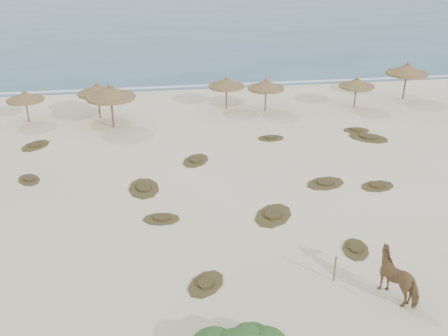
% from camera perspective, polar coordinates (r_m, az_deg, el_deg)
% --- Properties ---
extents(ground, '(160.00, 160.00, 0.00)m').
position_cam_1_polar(ground, '(22.43, 4.26, -8.32)').
color(ground, '#F7ECCB').
rests_on(ground, ground).
extents(ocean, '(200.00, 100.00, 0.01)m').
position_cam_1_polar(ocean, '(94.19, -6.02, 17.13)').
color(ocean, '#275876').
rests_on(ocean, ground).
extents(foam_line, '(70.00, 0.60, 0.01)m').
position_cam_1_polar(foam_line, '(46.15, -2.77, 9.35)').
color(foam_line, white).
rests_on(foam_line, ground).
extents(palapa_0, '(3.47, 3.47, 2.46)m').
position_cam_1_polar(palapa_0, '(38.83, -21.80, 7.57)').
color(palapa_0, brown).
rests_on(palapa_0, ground).
extents(palapa_1, '(3.31, 3.31, 2.74)m').
position_cam_1_polar(palapa_1, '(38.17, -14.28, 8.64)').
color(palapa_1, brown).
rests_on(palapa_1, ground).
extents(palapa_2, '(4.27, 4.27, 3.22)m').
position_cam_1_polar(palapa_2, '(35.77, -12.85, 8.35)').
color(palapa_2, brown).
rests_on(palapa_2, ground).
extents(palapa_3, '(3.13, 3.13, 2.65)m').
position_cam_1_polar(palapa_3, '(38.69, 4.83, 9.42)').
color(palapa_3, brown).
rests_on(palapa_3, ground).
extents(palapa_4, '(2.90, 2.90, 2.64)m').
position_cam_1_polar(palapa_4, '(39.16, 0.28, 9.68)').
color(palapa_4, brown).
rests_on(palapa_4, ground).
extents(palapa_5, '(3.44, 3.44, 2.58)m').
position_cam_1_polar(palapa_5, '(40.64, 14.92, 9.35)').
color(palapa_5, brown).
rests_on(palapa_5, ground).
extents(palapa_6, '(3.91, 3.91, 3.19)m').
position_cam_1_polar(palapa_6, '(44.15, 20.21, 10.49)').
color(palapa_6, brown).
rests_on(palapa_6, ground).
extents(horse, '(1.75, 2.28, 1.75)m').
position_cam_1_polar(horse, '(19.90, 19.42, -11.60)').
color(horse, olive).
rests_on(horse, ground).
extents(fence_post_near, '(0.08, 0.08, 1.10)m').
position_cam_1_polar(fence_post_near, '(20.21, 12.56, -11.17)').
color(fence_post_near, '#716755').
rests_on(fence_post_near, ground).
extents(scrub_1, '(1.81, 2.62, 0.16)m').
position_cam_1_polar(scrub_1, '(27.10, -9.15, -2.27)').
color(scrub_1, '#4C4121').
rests_on(scrub_1, ground).
extents(scrub_2, '(1.90, 1.36, 0.16)m').
position_cam_1_polar(scrub_2, '(24.11, -7.16, -5.76)').
color(scrub_2, '#4C4121').
rests_on(scrub_2, ground).
extents(scrub_3, '(2.60, 2.09, 0.16)m').
position_cam_1_polar(scrub_3, '(27.84, 11.51, -1.70)').
color(scrub_3, '#4C4121').
rests_on(scrub_3, ground).
extents(scrub_4, '(2.17, 1.67, 0.16)m').
position_cam_1_polar(scrub_4, '(28.23, 17.13, -1.96)').
color(scrub_4, '#4C4121').
rests_on(scrub_4, ground).
extents(scrub_5, '(3.18, 3.00, 0.16)m').
position_cam_1_polar(scrub_5, '(34.98, 16.16, 3.37)').
color(scrub_5, '#4C4121').
rests_on(scrub_5, ground).
extents(scrub_6, '(2.28, 2.56, 0.16)m').
position_cam_1_polar(scrub_6, '(34.51, -20.75, 2.43)').
color(scrub_6, '#4C4121').
rests_on(scrub_6, ground).
extents(scrub_7, '(1.83, 1.22, 0.16)m').
position_cam_1_polar(scrub_7, '(33.67, 5.38, 3.44)').
color(scrub_7, '#4C4121').
rests_on(scrub_7, ground).
extents(scrub_8, '(1.75, 1.99, 0.16)m').
position_cam_1_polar(scrub_8, '(29.73, -21.39, -1.23)').
color(scrub_8, '#4C4121').
rests_on(scrub_8, ground).
extents(scrub_9, '(2.77, 2.97, 0.16)m').
position_cam_1_polar(scrub_9, '(24.33, 5.64, -5.37)').
color(scrub_9, '#4C4121').
rests_on(scrub_9, ground).
extents(scrub_10, '(1.93, 1.35, 0.16)m').
position_cam_1_polar(scrub_10, '(36.15, 14.87, 4.22)').
color(scrub_10, '#4C4121').
rests_on(scrub_10, ground).
extents(scrub_11, '(2.09, 2.21, 0.16)m').
position_cam_1_polar(scrub_11, '(19.84, -2.07, -13.06)').
color(scrub_11, '#4C4121').
rests_on(scrub_11, ground).
extents(scrub_12, '(1.61, 2.00, 0.16)m').
position_cam_1_polar(scrub_12, '(22.48, 14.80, -8.93)').
color(scrub_12, '#4C4121').
rests_on(scrub_12, ground).
extents(scrub_13, '(2.26, 2.57, 0.16)m').
position_cam_1_polar(scrub_13, '(30.13, -3.26, 0.89)').
color(scrub_13, '#4C4121').
rests_on(scrub_13, ground).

